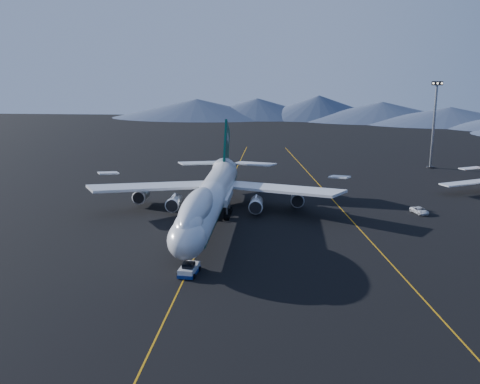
# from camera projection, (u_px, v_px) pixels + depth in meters

# --- Properties ---
(ground) EXTENTS (500.00, 500.00, 0.00)m
(ground) POSITION_uv_depth(u_px,v_px,m) (211.00, 223.00, 116.44)
(ground) COLOR black
(ground) RESTS_ON ground
(taxiway_line_main) EXTENTS (0.25, 220.00, 0.01)m
(taxiway_line_main) POSITION_uv_depth(u_px,v_px,m) (211.00, 222.00, 116.44)
(taxiway_line_main) COLOR #C3810B
(taxiway_line_main) RESTS_ON ground
(taxiway_line_side) EXTENTS (28.08, 198.09, 0.01)m
(taxiway_line_side) POSITION_uv_depth(u_px,v_px,m) (345.00, 213.00, 123.69)
(taxiway_line_side) COLOR #C3810B
(taxiway_line_side) RESTS_ON ground
(boeing_747) EXTENTS (59.62, 72.43, 19.37)m
(boeing_747) POSITION_uv_depth(u_px,v_px,m) (211.00, 197.00, 115.12)
(boeing_747) COLOR silver
(boeing_747) RESTS_ON ground
(pushback_tug) EXTENTS (3.42, 5.42, 2.25)m
(pushback_tug) POSITION_uv_depth(u_px,v_px,m) (189.00, 270.00, 87.65)
(pushback_tug) COLOR silver
(pushback_tug) RESTS_ON ground
(service_van) EXTENTS (4.06, 5.69, 1.44)m
(service_van) POSITION_uv_depth(u_px,v_px,m) (420.00, 211.00, 123.29)
(service_van) COLOR silver
(service_van) RESTS_ON ground
(floodlight_mast) EXTENTS (3.50, 2.62, 28.32)m
(floodlight_mast) POSITION_uv_depth(u_px,v_px,m) (434.00, 125.00, 174.78)
(floodlight_mast) COLOR black
(floodlight_mast) RESTS_ON ground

